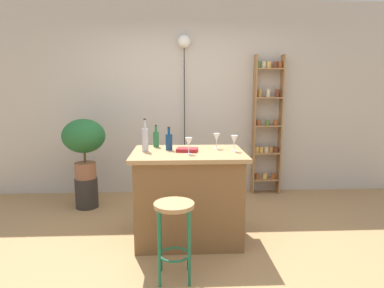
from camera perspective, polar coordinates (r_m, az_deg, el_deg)
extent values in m
plane|color=#A37A4C|center=(3.42, -0.42, -17.74)|extent=(12.00, 12.00, 0.00)
cube|color=#BCB2A3|center=(4.99, -1.35, 7.62)|extent=(6.40, 0.10, 2.80)
cube|color=brown|center=(3.52, -0.63, -9.06)|extent=(1.05, 0.76, 0.89)
cube|color=#A87F51|center=(3.40, -0.64, -1.64)|extent=(1.14, 0.82, 0.04)
cylinder|color=#196642|center=(2.76, -5.61, -17.60)|extent=(0.02, 0.02, 0.62)
cylinder|color=#196642|center=(2.76, -0.46, -17.57)|extent=(0.02, 0.02, 0.62)
cylinder|color=#196642|center=(2.97, -5.38, -15.52)|extent=(0.02, 0.02, 0.62)
cylinder|color=#196642|center=(2.97, -0.64, -15.50)|extent=(0.02, 0.02, 0.62)
torus|color=#196642|center=(2.91, -3.01, -18.30)|extent=(0.25, 0.25, 0.02)
cylinder|color=#A87F51|center=(2.73, -3.08, -10.35)|extent=(0.33, 0.33, 0.03)
cube|color=#9E7042|center=(4.99, 10.51, 3.08)|extent=(0.02, 0.17, 2.04)
cube|color=#9E7042|center=(5.10, 14.84, 3.05)|extent=(0.02, 0.17, 2.04)
cube|color=#9E7042|center=(5.19, 12.37, -5.90)|extent=(0.38, 0.17, 0.02)
cylinder|color=#994C23|center=(5.15, 10.97, -5.39)|extent=(0.06, 0.06, 0.08)
cylinder|color=gold|center=(5.18, 12.31, -5.37)|extent=(0.06, 0.06, 0.08)
cylinder|color=#994C23|center=(5.20, 13.67, -5.34)|extent=(0.06, 0.06, 0.08)
cube|color=#9E7042|center=(5.10, 12.53, -1.48)|extent=(0.38, 0.17, 0.02)
cylinder|color=gold|center=(5.05, 10.95, -0.96)|extent=(0.06, 0.06, 0.08)
cylinder|color=gold|center=(5.07, 11.72, -0.94)|extent=(0.06, 0.06, 0.08)
cylinder|color=beige|center=(5.09, 12.57, -0.93)|extent=(0.06, 0.06, 0.08)
cylinder|color=#AD7A38|center=(5.12, 13.31, -0.90)|extent=(0.06, 0.06, 0.08)
cylinder|color=brown|center=(5.13, 14.12, -0.90)|extent=(0.06, 0.06, 0.08)
cube|color=#9E7042|center=(5.04, 12.70, 3.07)|extent=(0.38, 0.17, 0.02)
cylinder|color=#994C23|center=(5.00, 11.25, 3.62)|extent=(0.06, 0.06, 0.08)
cylinder|color=#4C7033|center=(5.03, 12.73, 3.60)|extent=(0.06, 0.06, 0.08)
cylinder|color=#994C23|center=(5.06, 14.05, 3.59)|extent=(0.06, 0.06, 0.08)
cube|color=#9E7042|center=(5.01, 12.87, 7.70)|extent=(0.38, 0.17, 0.02)
cylinder|color=#AD7A38|center=(4.97, 11.48, 8.48)|extent=(0.06, 0.06, 0.11)
cylinder|color=beige|center=(5.01, 12.87, 8.44)|extent=(0.06, 0.06, 0.11)
cylinder|color=brown|center=(5.04, 14.35, 8.39)|extent=(0.06, 0.06, 0.11)
cube|color=#9E7042|center=(5.02, 13.05, 12.36)|extent=(0.38, 0.17, 0.02)
cylinder|color=#4C7033|center=(4.98, 11.27, 13.09)|extent=(0.07, 0.07, 0.09)
cylinder|color=beige|center=(5.00, 12.13, 13.04)|extent=(0.07, 0.07, 0.09)
cylinder|color=gold|center=(5.03, 12.99, 13.00)|extent=(0.07, 0.07, 0.09)
cylinder|color=brown|center=(5.04, 14.02, 12.95)|extent=(0.07, 0.07, 0.09)
cylinder|color=#994C23|center=(5.06, 14.82, 12.90)|extent=(0.07, 0.07, 0.09)
cylinder|color=#2D2823|center=(4.68, -17.52, -7.92)|extent=(0.29, 0.29, 0.40)
cylinder|color=#935B3D|center=(4.60, -17.71, -4.31)|extent=(0.27, 0.27, 0.21)
cylinder|color=brown|center=(4.56, -17.82, -2.05)|extent=(0.03, 0.03, 0.16)
ellipsoid|color=#23602D|center=(4.52, -18.00, 1.32)|extent=(0.55, 0.49, 0.44)
cylinder|color=#B2B2B7|center=(3.42, -7.99, 0.64)|extent=(0.07, 0.07, 0.23)
cylinder|color=#B2B2B7|center=(3.40, -8.05, 3.34)|extent=(0.02, 0.02, 0.09)
cylinder|color=black|center=(3.39, -8.07, 4.21)|extent=(0.03, 0.03, 0.01)
cylinder|color=navy|center=(3.48, -3.94, 0.32)|extent=(0.07, 0.07, 0.17)
cylinder|color=navy|center=(3.46, -3.96, 2.22)|extent=(0.03, 0.03, 0.07)
cylinder|color=black|center=(3.46, -3.97, 2.85)|extent=(0.03, 0.03, 0.01)
cylinder|color=#236638|center=(3.68, -6.15, 0.79)|extent=(0.06, 0.06, 0.17)
cylinder|color=#236638|center=(3.67, -6.18, 2.58)|extent=(0.02, 0.02, 0.06)
cylinder|color=black|center=(3.66, -6.19, 3.17)|extent=(0.03, 0.03, 0.01)
cylinder|color=silver|center=(3.28, -0.59, -1.68)|extent=(0.06, 0.06, 0.00)
cylinder|color=silver|center=(3.27, -0.60, -1.00)|extent=(0.01, 0.01, 0.08)
cone|color=silver|center=(3.25, -0.60, 0.38)|extent=(0.07, 0.07, 0.08)
cylinder|color=silver|center=(3.58, 4.19, -0.74)|extent=(0.06, 0.06, 0.00)
cylinder|color=silver|center=(3.58, 4.20, -0.12)|extent=(0.01, 0.01, 0.08)
cone|color=silver|center=(3.56, 4.21, 1.15)|extent=(0.07, 0.07, 0.08)
cylinder|color=silver|center=(3.45, 7.18, -1.20)|extent=(0.06, 0.06, 0.00)
cylinder|color=silver|center=(3.44, 7.19, -0.55)|extent=(0.01, 0.01, 0.08)
cone|color=silver|center=(3.43, 7.22, 0.76)|extent=(0.07, 0.07, 0.08)
cube|color=maroon|center=(3.40, -0.84, -0.99)|extent=(0.23, 0.18, 0.03)
cylinder|color=black|center=(4.90, -1.33, 4.15)|extent=(0.01, 0.01, 2.21)
sphere|color=white|center=(4.92, -1.39, 17.10)|extent=(0.18, 0.18, 0.18)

